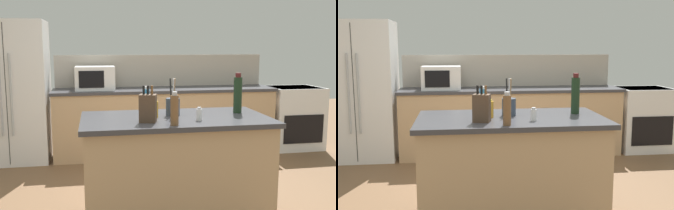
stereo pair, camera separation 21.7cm
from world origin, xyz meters
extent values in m
cube|color=tan|center=(0.30, 2.20, 0.45)|extent=(3.05, 0.62, 0.90)
cube|color=#38383D|center=(0.30, 2.20, 0.92)|extent=(3.09, 0.66, 0.04)
cube|color=#B2A899|center=(0.30, 2.52, 1.17)|extent=(3.05, 0.03, 0.46)
cube|color=tan|center=(0.00, 0.00, 0.45)|extent=(1.51, 0.80, 0.90)
cube|color=#38383D|center=(0.00, 0.00, 0.92)|extent=(1.57, 0.86, 0.04)
cube|color=white|center=(-1.75, 2.25, 0.93)|extent=(0.93, 0.72, 1.86)
cube|color=#2D2D2D|center=(-1.75, 1.89, 0.93)|extent=(0.01, 0.00, 1.77)
cylinder|color=#ADB2B7|center=(-1.81, 1.87, 0.93)|extent=(0.02, 0.02, 1.02)
cylinder|color=#ADB2B7|center=(-1.69, 1.87, 0.93)|extent=(0.02, 0.02, 1.02)
cube|color=white|center=(2.26, 2.20, 0.46)|extent=(0.76, 0.64, 0.92)
cube|color=black|center=(2.26, 1.88, 0.35)|extent=(0.61, 0.01, 0.41)
cube|color=black|center=(2.26, 2.20, 0.91)|extent=(0.68, 0.58, 0.02)
cube|color=white|center=(-0.66, 2.20, 1.10)|extent=(0.52, 0.38, 0.32)
cube|color=black|center=(-0.71, 2.01, 1.10)|extent=(0.32, 0.01, 0.22)
cube|color=#4C3828|center=(-0.26, -0.18, 1.05)|extent=(0.15, 0.13, 0.22)
cylinder|color=black|center=(-0.29, -0.17, 1.20)|extent=(0.02, 0.02, 0.07)
cylinder|color=black|center=(-0.26, -0.18, 1.20)|extent=(0.02, 0.02, 0.07)
cylinder|color=brown|center=(-0.23, -0.19, 1.20)|extent=(0.02, 0.02, 0.07)
cylinder|color=#333D4C|center=(-0.01, 0.08, 1.02)|extent=(0.12, 0.12, 0.15)
cylinder|color=olive|center=(0.01, 0.09, 1.17)|extent=(0.01, 0.05, 0.18)
cylinder|color=black|center=(-0.03, 0.08, 1.17)|extent=(0.01, 0.05, 0.18)
cylinder|color=#B2B2B7|center=(-0.01, 0.06, 1.17)|extent=(0.01, 0.03, 0.18)
cylinder|color=black|center=(0.59, 0.10, 1.10)|extent=(0.08, 0.08, 0.32)
cylinder|color=#4C1919|center=(0.59, 0.10, 1.28)|extent=(0.05, 0.05, 0.04)
cylinder|color=brown|center=(-0.08, -0.33, 1.05)|extent=(0.06, 0.06, 0.23)
cylinder|color=#B2B2B7|center=(-0.08, -0.33, 1.18)|extent=(0.04, 0.04, 0.03)
cylinder|color=silver|center=(0.16, -0.18, 0.99)|extent=(0.05, 0.05, 0.09)
cylinder|color=#B2B2B7|center=(0.16, -0.18, 1.04)|extent=(0.03, 0.03, 0.02)
cylinder|color=gold|center=(-0.19, 0.01, 1.01)|extent=(0.08, 0.08, 0.14)
cylinder|color=gold|center=(-0.19, 0.01, 1.09)|extent=(0.05, 0.05, 0.02)
cylinder|color=#3384BC|center=(-0.22, 0.22, 1.05)|extent=(0.06, 0.06, 0.22)
cylinder|color=white|center=(-0.22, 0.22, 1.17)|extent=(0.04, 0.04, 0.03)
camera|label=1|loc=(-0.65, -3.19, 1.54)|focal=42.00mm
camera|label=2|loc=(-0.44, -3.23, 1.54)|focal=42.00mm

